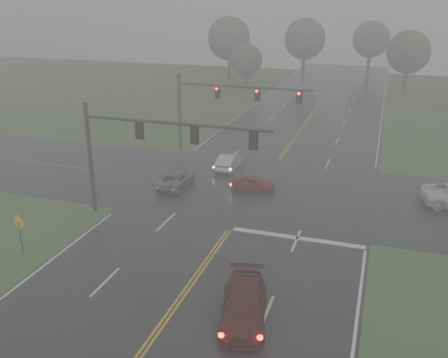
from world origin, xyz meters
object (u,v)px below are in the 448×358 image
(signal_gantry_far, at_px, (219,100))
(sedan_silver, at_px, (229,169))
(sedan_red, at_px, (253,190))
(car_grey, at_px, (177,186))
(signal_gantry_near, at_px, (140,142))
(sedan_maroon, at_px, (244,318))

(signal_gantry_far, bearing_deg, sedan_silver, -60.32)
(sedan_red, xyz_separation_m, car_grey, (-6.15, -1.00, 0.00))
(car_grey, height_order, signal_gantry_near, signal_gantry_near)
(sedan_red, height_order, signal_gantry_far, signal_gantry_far)
(sedan_silver, distance_m, signal_gantry_far, 7.21)
(sedan_maroon, relative_size, signal_gantry_far, 0.40)
(car_grey, relative_size, signal_gantry_far, 0.34)
(signal_gantry_near, bearing_deg, car_grey, 92.47)
(sedan_maroon, bearing_deg, signal_gantry_near, 124.61)
(sedan_maroon, distance_m, sedan_silver, 22.00)
(car_grey, relative_size, signal_gantry_near, 0.34)
(sedan_maroon, xyz_separation_m, signal_gantry_far, (-9.70, 25.05, 5.26))
(signal_gantry_near, bearing_deg, sedan_silver, 77.88)
(sedan_silver, bearing_deg, signal_gantry_far, -59.41)
(sedan_red, relative_size, signal_gantry_far, 0.27)
(sedan_silver, relative_size, signal_gantry_far, 0.32)
(sedan_maroon, height_order, signal_gantry_near, signal_gantry_near)
(sedan_red, relative_size, sedan_silver, 0.85)
(sedan_maroon, relative_size, car_grey, 1.18)
(sedan_red, bearing_deg, car_grey, 91.83)
(car_grey, xyz_separation_m, signal_gantry_far, (0.35, 9.75, 5.26))
(sedan_maroon, distance_m, signal_gantry_near, 14.41)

